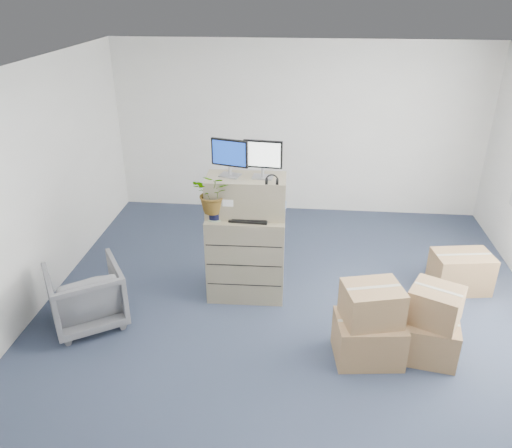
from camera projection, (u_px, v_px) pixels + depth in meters
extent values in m
plane|color=#252F43|center=(288.00, 337.00, 5.57)|extent=(7.00, 7.00, 0.00)
cube|color=silver|center=(299.00, 129.00, 8.09)|extent=(6.00, 0.02, 2.80)
cube|color=gray|center=(246.00, 255.00, 6.13)|extent=(0.94, 0.59, 1.08)
cube|color=gray|center=(246.00, 196.00, 5.83)|extent=(0.94, 0.49, 0.46)
cube|color=#99999E|center=(230.00, 175.00, 5.76)|extent=(0.27, 0.22, 0.02)
cylinder|color=#99999E|center=(230.00, 170.00, 5.73)|extent=(0.04, 0.04, 0.11)
cube|color=black|center=(230.00, 153.00, 5.64)|extent=(0.43, 0.15, 0.32)
cube|color=navy|center=(229.00, 153.00, 5.62)|extent=(0.39, 0.11, 0.27)
cube|color=#99999E|center=(263.00, 177.00, 5.71)|extent=(0.25, 0.19, 0.02)
cylinder|color=#99999E|center=(263.00, 172.00, 5.68)|extent=(0.04, 0.04, 0.11)
cube|color=black|center=(263.00, 154.00, 5.59)|extent=(0.45, 0.08, 0.32)
cube|color=white|center=(263.00, 155.00, 5.57)|extent=(0.40, 0.05, 0.28)
torus|color=black|center=(272.00, 180.00, 5.53)|extent=(0.14, 0.02, 0.14)
cube|color=black|center=(249.00, 220.00, 5.76)|extent=(0.46, 0.21, 0.02)
ellipsoid|color=silver|center=(274.00, 220.00, 5.74)|extent=(0.12, 0.10, 0.04)
cylinder|color=gray|center=(256.00, 203.00, 5.89)|extent=(0.08, 0.08, 0.27)
cube|color=silver|center=(242.00, 214.00, 5.89)|extent=(0.07, 0.06, 0.02)
cube|color=black|center=(242.00, 209.00, 5.85)|extent=(0.07, 0.05, 0.13)
cube|color=black|center=(272.00, 210.00, 5.94)|extent=(0.23, 0.18, 0.07)
cube|color=#3E77D4|center=(275.00, 204.00, 5.91)|extent=(0.27, 0.18, 0.09)
cylinder|color=#8FA585|center=(215.00, 218.00, 5.80)|extent=(0.20, 0.20, 0.02)
cylinder|color=black|center=(215.00, 213.00, 5.77)|extent=(0.17, 0.17, 0.13)
imported|color=#27611B|center=(214.00, 197.00, 5.68)|extent=(0.56, 0.59, 0.38)
imported|color=#5C5C61|center=(86.00, 293.00, 5.65)|extent=(1.04, 1.03, 0.80)
cube|color=#A3834E|center=(368.00, 339.00, 5.17)|extent=(0.73, 0.60, 0.47)
cube|color=#A3834E|center=(426.00, 338.00, 5.21)|extent=(0.68, 0.59, 0.44)
cube|color=#A3834E|center=(372.00, 304.00, 4.99)|extent=(0.65, 0.57, 0.39)
cube|color=#A3834E|center=(435.00, 305.00, 5.04)|extent=(0.62, 0.60, 0.38)
cube|color=#A3834E|center=(461.00, 272.00, 6.33)|extent=(0.77, 0.56, 0.51)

